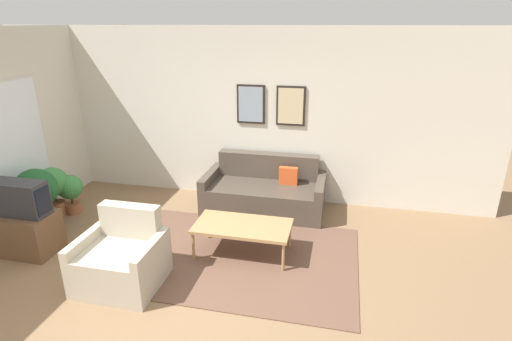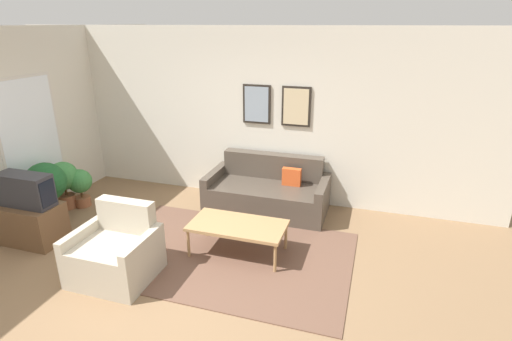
# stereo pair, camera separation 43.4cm
# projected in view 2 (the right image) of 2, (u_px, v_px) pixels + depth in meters

# --- Properties ---
(ground_plane) EXTENTS (16.00, 16.00, 0.00)m
(ground_plane) POSITION_uv_depth(u_px,v_px,m) (159.00, 291.00, 4.33)
(ground_plane) COLOR #846647
(area_rug) EXTENTS (3.06, 2.03, 0.01)m
(area_rug) POSITION_uv_depth(u_px,v_px,m) (227.00, 255.00, 4.99)
(area_rug) COLOR brown
(area_rug) RESTS_ON ground_plane
(wall_back) EXTENTS (8.00, 0.09, 2.70)m
(wall_back) POSITION_uv_depth(u_px,v_px,m) (243.00, 115.00, 6.34)
(wall_back) COLOR beige
(wall_back) RESTS_ON ground_plane
(couch) EXTENTS (1.82, 0.90, 0.81)m
(couch) POSITION_uv_depth(u_px,v_px,m) (268.00, 192.00, 6.13)
(couch) COLOR #4C4238
(couch) RESTS_ON ground_plane
(coffee_table) EXTENTS (1.18, 0.61, 0.41)m
(coffee_table) POSITION_uv_depth(u_px,v_px,m) (238.00, 226.00, 4.91)
(coffee_table) COLOR #A87F51
(coffee_table) RESTS_ON ground_plane
(tv_stand) EXTENTS (0.77, 0.49, 0.53)m
(tv_stand) POSITION_uv_depth(u_px,v_px,m) (32.00, 223.00, 5.23)
(tv_stand) COLOR brown
(tv_stand) RESTS_ON ground_plane
(tv) EXTENTS (0.72, 0.28, 0.42)m
(tv) POSITION_uv_depth(u_px,v_px,m) (25.00, 190.00, 5.06)
(tv) COLOR #2D2D33
(tv) RESTS_ON tv_stand
(armchair) EXTENTS (0.87, 0.76, 0.83)m
(armchair) POSITION_uv_depth(u_px,v_px,m) (116.00, 254.00, 4.50)
(armchair) COLOR #B2A893
(armchair) RESTS_ON ground_plane
(potted_plant_tall) EXTENTS (0.56, 0.56, 0.89)m
(potted_plant_tall) POSITION_uv_depth(u_px,v_px,m) (46.00, 184.00, 5.66)
(potted_plant_tall) COLOR #935638
(potted_plant_tall) RESTS_ON ground_plane
(potted_plant_by_window) EXTENTS (0.37, 0.37, 0.61)m
(potted_plant_by_window) POSITION_uv_depth(u_px,v_px,m) (80.00, 184.00, 6.22)
(potted_plant_by_window) COLOR #935638
(potted_plant_by_window) RESTS_ON ground_plane
(potted_plant_small) EXTENTS (0.44, 0.44, 0.75)m
(potted_plant_small) POSITION_uv_depth(u_px,v_px,m) (64.00, 180.00, 6.12)
(potted_plant_small) COLOR #935638
(potted_plant_small) RESTS_ON ground_plane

